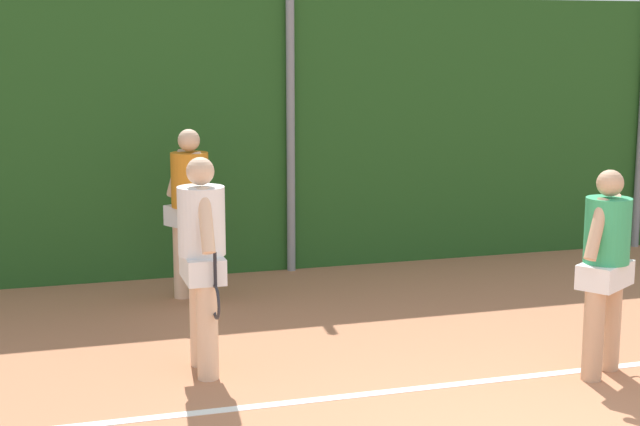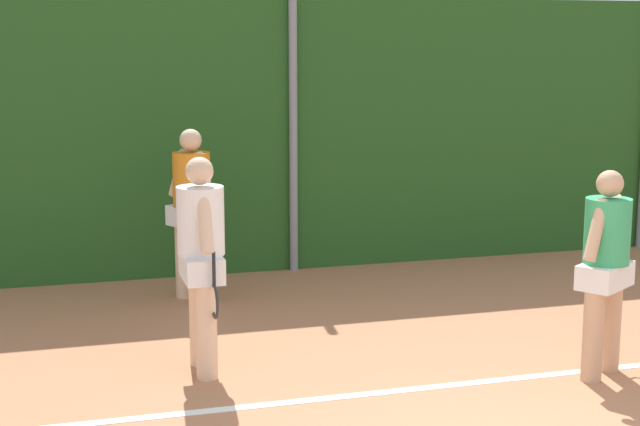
{
  "view_description": "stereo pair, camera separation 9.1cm",
  "coord_description": "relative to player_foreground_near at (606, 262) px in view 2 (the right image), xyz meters",
  "views": [
    {
      "loc": [
        -2.85,
        -4.96,
        2.73
      ],
      "look_at": [
        -0.48,
        3.01,
        1.23
      ],
      "focal_mm": 53.15,
      "sensor_mm": 36.0,
      "label": 1
    },
    {
      "loc": [
        -2.76,
        -4.99,
        2.73
      ],
      "look_at": [
        -0.48,
        3.01,
        1.23
      ],
      "focal_mm": 53.15,
      "sensor_mm": 36.0,
      "label": 2
    }
  ],
  "objects": [
    {
      "name": "fence_post_center",
      "position": [
        -1.54,
        4.25,
        0.8
      ],
      "size": [
        0.1,
        0.1,
        3.53
      ],
      "primitive_type": "cylinder",
      "color": "gray",
      "rests_on": "ground_plane"
    },
    {
      "name": "player_foreground_near",
      "position": [
        0.0,
        0.0,
        0.0
      ],
      "size": [
        0.66,
        0.55,
        1.72
      ],
      "rotation": [
        0.0,
        0.0,
        0.58
      ],
      "color": "tan",
      "rests_on": "ground_plane"
    },
    {
      "name": "player_midcourt",
      "position": [
        -3.15,
        1.0,
        0.05
      ],
      "size": [
        0.39,
        0.83,
        1.81
      ],
      "rotation": [
        0.0,
        0.0,
        4.72
      ],
      "color": "beige",
      "rests_on": "ground_plane"
    },
    {
      "name": "player_backcourt_far",
      "position": [
        -2.9,
        3.24,
        0.07
      ],
      "size": [
        0.53,
        0.7,
        1.84
      ],
      "rotation": [
        0.0,
        0.0,
        2.07
      ],
      "color": "beige",
      "rests_on": "ground_plane"
    },
    {
      "name": "court_baseline_paint",
      "position": [
        -1.54,
        0.11,
        -0.96
      ],
      "size": [
        12.2,
        0.1,
        0.01
      ],
      "primitive_type": "cube",
      "color": "white",
      "rests_on": "ground_plane"
    },
    {
      "name": "ground_plane",
      "position": [
        -1.54,
        0.18,
        -0.96
      ],
      "size": [
        25.69,
        25.69,
        0.0
      ],
      "primitive_type": "plane",
      "color": "#B2704C"
    },
    {
      "name": "hedge_fence_backdrop",
      "position": [
        -1.54,
        4.43,
        0.66
      ],
      "size": [
        16.7,
        0.25,
        3.25
      ],
      "primitive_type": "cube",
      "color": "#23511E",
      "rests_on": "ground_plane"
    }
  ]
}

